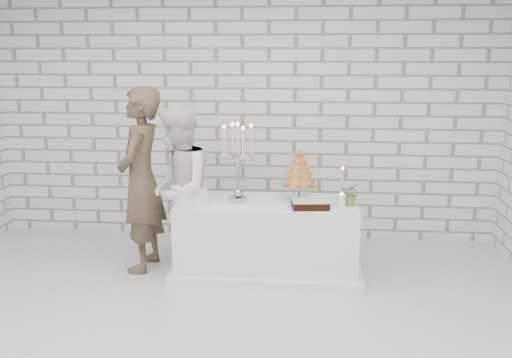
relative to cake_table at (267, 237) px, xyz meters
The scene contains 12 objects.
ground 1.39m from the cake_table, 106.97° to the right, with size 6.00×5.00×0.01m, color silver.
wall_back 1.70m from the cake_table, 107.87° to the left, with size 6.00×0.01×3.00m, color white.
wall_front 3.97m from the cake_table, 95.91° to the right, with size 6.00×0.01×3.00m, color white.
cake_table is the anchor object (origin of this frame).
groom 1.42m from the cake_table, behind, with size 0.69×0.45×1.90m, color #3D2E21.
bride 1.03m from the cake_table, behind, with size 0.84×0.65×1.73m, color white.
candelabra 0.83m from the cake_table, behind, with size 0.32×0.32×0.80m, color #999AA3, non-canonical shape.
croquembouche 0.72m from the cake_table, 11.27° to the left, with size 0.35×0.35×0.54m, color #A7632A, non-canonical shape.
chocolate_cake 0.63m from the cake_table, 24.34° to the right, with size 0.35×0.25×0.08m, color black.
pillar_candle 0.86m from the cake_table, ahead, with size 0.08×0.08×0.12m, color white.
extra_taper 0.93m from the cake_table, 10.98° to the left, with size 0.06×0.06×0.32m, color beige.
flowers 0.96m from the cake_table, ahead, with size 0.21×0.18×0.23m, color #4B6B31.
Camera 1 is at (0.80, -4.24, 2.21)m, focal length 39.82 mm.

